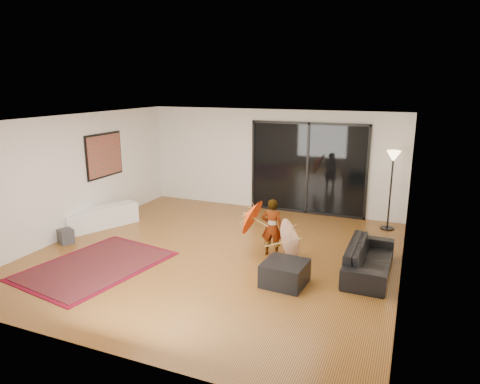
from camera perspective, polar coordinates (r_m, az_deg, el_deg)
The scene contains 17 objects.
floor at distance 8.76m, azimuth -3.19°, elevation -8.24°, with size 7.00×7.00×0.00m, color olive.
ceiling at distance 8.12m, azimuth -3.46°, elevation 9.65°, with size 7.00×7.00×0.00m, color white.
wall_back at distance 11.53m, azimuth 4.21°, elevation 4.24°, with size 7.00×7.00×0.00m, color silver.
wall_front at distance 5.54m, azimuth -19.24°, elevation -7.75°, with size 7.00×7.00×0.00m, color silver.
wall_left at distance 10.31m, azimuth -21.17°, elevation 2.12°, with size 7.00×7.00×0.00m, color silver.
wall_right at distance 7.56m, azimuth 21.38°, elevation -2.09°, with size 7.00×7.00×0.00m, color silver.
sliding_door at distance 11.26m, azimuth 9.00°, elevation 3.09°, with size 3.06×0.07×2.40m.
painting at distance 10.97m, azimuth -17.62°, elevation 4.69°, with size 0.04×1.28×1.08m.
media_console at distance 10.73m, azimuth -18.06°, elevation -3.26°, with size 0.44×1.77×0.49m, color white.
speaker at distance 9.98m, azimuth -22.20°, elevation -5.50°, with size 0.28×0.28×0.31m, color #424244.
persian_rug at distance 8.64m, azimuth -18.68°, elevation -9.28°, with size 2.30×2.91×0.02m.
sofa at distance 8.17m, azimuth 16.85°, elevation -8.48°, with size 1.90×0.74×0.56m, color black.
ottoman at distance 7.48m, azimuth 5.99°, elevation -10.71°, with size 0.71×0.71×0.40m, color black.
floor_lamp at distance 10.40m, azimuth 19.67°, elevation 3.05°, with size 0.32×0.32×1.87m.
child at distance 8.53m, azimuth 4.28°, elevation -4.71°, with size 0.43×0.28×1.17m, color #999999.
parasol_orange at distance 8.61m, azimuth 0.71°, elevation -3.42°, with size 0.47×0.77×0.83m.
parasol_white at distance 8.27m, azimuth 7.92°, elevation -6.02°, with size 0.52×0.88×0.92m.
Camera 1 is at (3.51, -7.29, 3.36)m, focal length 32.00 mm.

